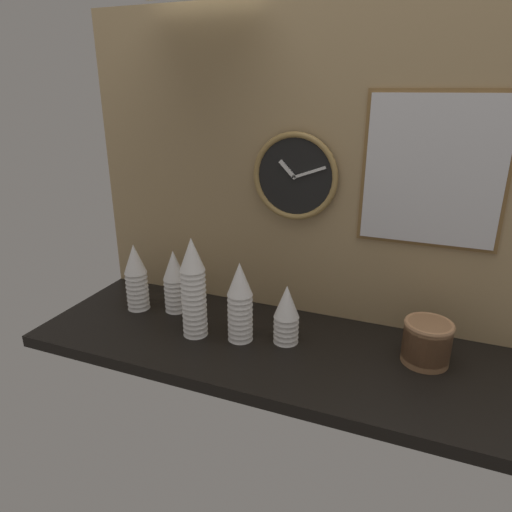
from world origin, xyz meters
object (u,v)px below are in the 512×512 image
cup_stack_center_right (286,314)px  cup_stack_left (175,281)px  cup_stack_center (240,302)px  cup_stack_center_left (193,288)px  cup_stack_far_left (136,277)px  wall_clock (295,177)px  menu_board (433,172)px  bowl_stack_far_right (427,341)px

cup_stack_center_right → cup_stack_left: (-0.45, 0.06, 0.02)m
cup_stack_center_right → cup_stack_center: bearing=-164.3°
cup_stack_center_left → cup_stack_far_left: bearing=162.7°
cup_stack_far_left → cup_stack_center_right: size_ratio=1.27×
cup_stack_left → cup_stack_center_left: cup_stack_center_left is taller
cup_stack_far_left → cup_stack_center_left: (0.29, -0.09, 0.04)m
cup_stack_center_right → cup_stack_center_left: 0.31m
wall_clock → menu_board: size_ratio=0.63×
cup_stack_left → cup_stack_center_left: size_ratio=0.69×
menu_board → cup_stack_center: bearing=-153.3°
cup_stack_left → cup_stack_center_left: bearing=-40.3°
cup_stack_far_left → menu_board: bearing=11.6°
menu_board → cup_stack_far_left: bearing=-168.4°
cup_stack_far_left → menu_board: 1.08m
cup_stack_left → bowl_stack_far_right: cup_stack_left is taller
wall_clock → cup_stack_left: bearing=-159.1°
cup_stack_far_left → cup_stack_center_left: bearing=-17.3°
cup_stack_center_right → cup_stack_center: (-0.14, -0.04, 0.04)m
cup_stack_center_right → cup_stack_center_left: size_ratio=0.58×
cup_stack_center → bowl_stack_far_right: 0.58m
cup_stack_far_left → wall_clock: (0.54, 0.19, 0.38)m
cup_stack_center → menu_board: (0.52, 0.26, 0.41)m
cup_stack_left → wall_clock: (0.40, 0.15, 0.39)m
cup_stack_center_left → cup_stack_center: (0.15, 0.03, -0.04)m
cup_stack_far_left → wall_clock: bearing=19.4°
cup_stack_far_left → bowl_stack_far_right: bearing=1.2°
cup_stack_center → wall_clock: 0.46m
cup_stack_left → cup_stack_center: (0.31, -0.10, 0.02)m
cup_stack_far_left → wall_clock: 0.69m
cup_stack_center_left → wall_clock: bearing=48.8°
cup_stack_center_right → bowl_stack_far_right: cup_stack_center_right is taller
cup_stack_far_left → cup_stack_center_left: cup_stack_center_left is taller
cup_stack_center_right → wall_clock: size_ratio=0.67×
cup_stack_center_right → menu_board: menu_board is taller
cup_stack_center_left → bowl_stack_far_right: 0.74m
cup_stack_center_right → menu_board: bearing=30.5°
cup_stack_center_right → cup_stack_center: 0.15m
cup_stack_far_left → cup_stack_center: size_ratio=0.93×
cup_stack_far_left → cup_stack_center_right: bearing=-2.3°
cup_stack_far_left → cup_stack_center_left: 0.31m
cup_stack_center_left → cup_stack_center: bearing=10.2°
cup_stack_center → wall_clock: bearing=69.8°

